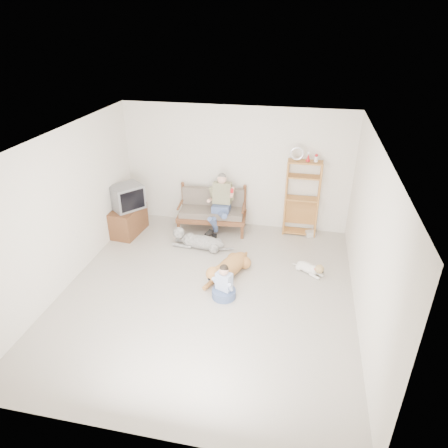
% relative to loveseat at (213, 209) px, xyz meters
% --- Properties ---
extents(floor, '(5.50, 5.50, 0.00)m').
position_rel_loveseat_xyz_m(floor, '(0.44, -2.36, -0.49)').
color(floor, beige).
rests_on(floor, ground).
extents(ceiling, '(5.50, 5.50, 0.00)m').
position_rel_loveseat_xyz_m(ceiling, '(0.44, -2.36, 2.21)').
color(ceiling, white).
rests_on(ceiling, ground).
extents(wall_back, '(5.00, 0.00, 5.00)m').
position_rel_loveseat_xyz_m(wall_back, '(0.44, 0.39, 0.86)').
color(wall_back, silver).
rests_on(wall_back, ground).
extents(wall_front, '(5.00, 0.00, 5.00)m').
position_rel_loveseat_xyz_m(wall_front, '(0.44, -5.11, 0.86)').
color(wall_front, silver).
rests_on(wall_front, ground).
extents(wall_left, '(0.00, 5.50, 5.50)m').
position_rel_loveseat_xyz_m(wall_left, '(-2.06, -2.36, 0.86)').
color(wall_left, silver).
rests_on(wall_left, ground).
extents(wall_right, '(0.00, 5.50, 5.50)m').
position_rel_loveseat_xyz_m(wall_right, '(2.94, -2.36, 0.86)').
color(wall_right, silver).
rests_on(wall_right, ground).
extents(loveseat, '(1.55, 0.83, 0.95)m').
position_rel_loveseat_xyz_m(loveseat, '(0.00, 0.00, 0.00)').
color(loveseat, brown).
rests_on(loveseat, ground).
extents(man, '(0.52, 0.74, 1.20)m').
position_rel_loveseat_xyz_m(man, '(0.20, -0.23, 0.14)').
color(man, '#4C628C').
rests_on(man, loveseat).
extents(etagere, '(0.74, 0.33, 1.97)m').
position_rel_loveseat_xyz_m(etagere, '(1.92, 0.19, 0.37)').
color(etagere, '#C27E3C').
rests_on(etagere, ground).
extents(book_stack, '(0.23, 0.20, 0.12)m').
position_rel_loveseat_xyz_m(book_stack, '(2.18, 0.10, -0.42)').
color(book_stack, silver).
rests_on(book_stack, ground).
extents(tv_stand, '(0.58, 0.94, 0.60)m').
position_rel_loveseat_xyz_m(tv_stand, '(-1.79, -0.55, -0.19)').
color(tv_stand, brown).
rests_on(tv_stand, ground).
extents(crt_tv, '(0.79, 0.81, 0.52)m').
position_rel_loveseat_xyz_m(crt_tv, '(-1.76, -0.53, 0.38)').
color(crt_tv, slate).
rests_on(crt_tv, tv_stand).
extents(wall_outlet, '(0.12, 0.02, 0.08)m').
position_rel_loveseat_xyz_m(wall_outlet, '(-0.81, 0.38, -0.19)').
color(wall_outlet, white).
rests_on(wall_outlet, ground).
extents(golden_retriever, '(0.72, 1.44, 0.45)m').
position_rel_loveseat_xyz_m(golden_retriever, '(0.69, -1.80, -0.30)').
color(golden_retriever, '#C68744').
rests_on(golden_retriever, ground).
extents(shaggy_dog, '(1.38, 0.40, 0.41)m').
position_rel_loveseat_xyz_m(shaggy_dog, '(-0.13, -0.87, -0.32)').
color(shaggy_dog, silver).
rests_on(shaggy_dog, ground).
extents(terrier, '(0.62, 0.48, 0.27)m').
position_rel_loveseat_xyz_m(terrier, '(2.21, -1.37, -0.37)').
color(terrier, white).
rests_on(terrier, ground).
extents(child, '(0.41, 0.41, 0.65)m').
position_rel_loveseat_xyz_m(child, '(0.75, -2.39, -0.25)').
color(child, '#4C628C').
rests_on(child, ground).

